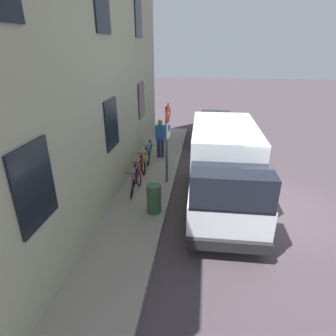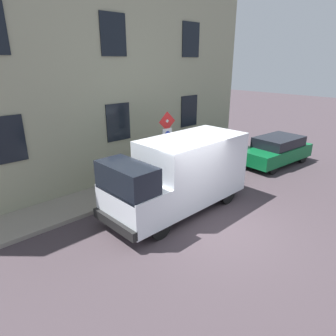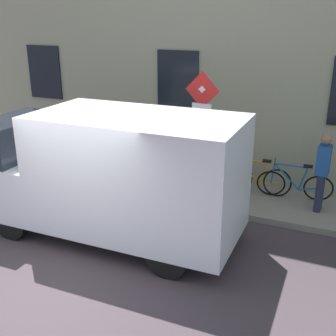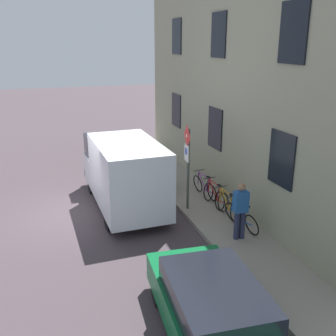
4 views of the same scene
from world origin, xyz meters
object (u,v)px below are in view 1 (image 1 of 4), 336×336
at_px(bicycle_blue, 150,153).
at_px(bicycle_red, 141,170).
at_px(delivery_van, 224,167).
at_px(bicycle_orange, 146,161).
at_px(pedestrian, 160,137).
at_px(parked_hatchback, 214,127).
at_px(litter_bin, 154,199).
at_px(sign_post_stacked, 168,132).
at_px(bicycle_purple, 135,181).

relative_size(bicycle_blue, bicycle_red, 1.00).
xyz_separation_m(delivery_van, bicycle_orange, (2.95, -2.15, -0.82)).
xyz_separation_m(bicycle_blue, bicycle_red, (0.00, 1.83, 0.00)).
relative_size(bicycle_orange, bicycle_red, 1.00).
bearing_deg(pedestrian, parked_hatchback, -33.66).
relative_size(bicycle_orange, litter_bin, 1.90).
xyz_separation_m(bicycle_blue, pedestrian, (-0.38, -0.58, 0.56)).
bearing_deg(sign_post_stacked, delivery_van, 149.02).
distance_m(bicycle_orange, bicycle_purple, 1.83).
height_order(bicycle_blue, bicycle_purple, same).
height_order(bicycle_purple, litter_bin, litter_bin).
distance_m(delivery_van, bicycle_red, 3.30).
relative_size(sign_post_stacked, delivery_van, 0.53).
relative_size(bicycle_purple, litter_bin, 1.91).
relative_size(delivery_van, bicycle_orange, 3.13).
distance_m(parked_hatchback, bicycle_purple, 7.25).
bearing_deg(sign_post_stacked, bicycle_blue, -61.47).
relative_size(bicycle_red, pedestrian, 1.00).
height_order(sign_post_stacked, parked_hatchback, sign_post_stacked).
height_order(bicycle_orange, bicycle_purple, same).
xyz_separation_m(bicycle_purple, pedestrian, (-0.38, -3.33, 0.56)).
bearing_deg(litter_bin, bicycle_red, -67.53).
distance_m(sign_post_stacked, parked_hatchback, 6.25).
xyz_separation_m(parked_hatchback, bicycle_orange, (2.81, 4.85, -0.22)).
distance_m(bicycle_orange, litter_bin, 3.23).
relative_size(sign_post_stacked, pedestrian, 1.64).
height_order(bicycle_red, bicycle_purple, same).
distance_m(parked_hatchback, pedestrian, 4.15).
height_order(sign_post_stacked, delivery_van, sign_post_stacked).
distance_m(bicycle_purple, pedestrian, 3.40).
distance_m(sign_post_stacked, litter_bin, 2.56).
xyz_separation_m(sign_post_stacked, pedestrian, (0.67, -2.50, -0.97)).
bearing_deg(pedestrian, litter_bin, -171.15).
height_order(parked_hatchback, bicycle_blue, parked_hatchback).
relative_size(bicycle_red, litter_bin, 1.91).
height_order(delivery_van, bicycle_blue, delivery_van).
relative_size(delivery_van, bicycle_red, 3.12).
bearing_deg(pedestrian, bicycle_red, 173.44).
xyz_separation_m(delivery_van, pedestrian, (2.58, -3.65, -0.26)).
distance_m(sign_post_stacked, bicycle_orange, 2.11).
bearing_deg(parked_hatchback, pedestrian, -31.39).
xyz_separation_m(sign_post_stacked, bicycle_purple, (1.04, 0.83, -1.53)).
distance_m(delivery_van, bicycle_blue, 4.33).
distance_m(parked_hatchback, bicycle_orange, 5.61).
distance_m(bicycle_orange, bicycle_red, 0.92).
xyz_separation_m(parked_hatchback, bicycle_blue, (2.81, 3.93, -0.22)).
xyz_separation_m(bicycle_red, pedestrian, (-0.38, -2.42, 0.56)).
bearing_deg(sign_post_stacked, bicycle_orange, -43.84).
xyz_separation_m(bicycle_purple, litter_bin, (-0.90, 1.27, 0.08)).
xyz_separation_m(delivery_van, bicycle_blue, (2.95, -3.06, -0.82)).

